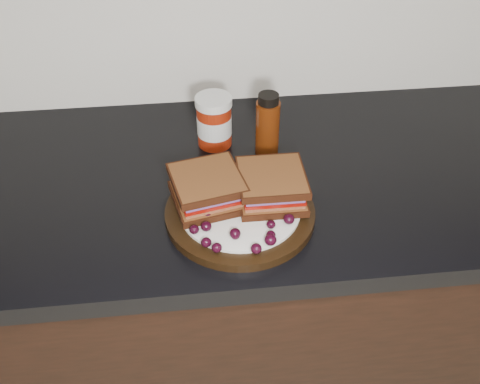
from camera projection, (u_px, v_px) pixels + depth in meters
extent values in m
cube|color=black|center=(158.00, 321.00, 1.39)|extent=(3.96, 0.58, 0.86)
cube|color=black|center=(136.00, 189.00, 1.10)|extent=(3.98, 0.60, 0.04)
cylinder|color=black|center=(240.00, 213.00, 1.00)|extent=(0.28, 0.28, 0.02)
ellipsoid|color=black|center=(194.00, 229.00, 0.93)|extent=(0.02, 0.02, 0.02)
ellipsoid|color=black|center=(206.00, 226.00, 0.94)|extent=(0.02, 0.02, 0.02)
ellipsoid|color=black|center=(206.00, 242.00, 0.91)|extent=(0.02, 0.02, 0.02)
ellipsoid|color=black|center=(217.00, 248.00, 0.90)|extent=(0.02, 0.02, 0.02)
ellipsoid|color=black|center=(235.00, 233.00, 0.93)|extent=(0.02, 0.02, 0.02)
ellipsoid|color=black|center=(235.00, 235.00, 0.92)|extent=(0.02, 0.02, 0.01)
ellipsoid|color=black|center=(256.00, 249.00, 0.90)|extent=(0.02, 0.02, 0.02)
ellipsoid|color=black|center=(270.00, 240.00, 0.91)|extent=(0.02, 0.02, 0.02)
ellipsoid|color=black|center=(271.00, 235.00, 0.92)|extent=(0.02, 0.02, 0.02)
ellipsoid|color=black|center=(271.00, 224.00, 0.94)|extent=(0.02, 0.02, 0.02)
ellipsoid|color=black|center=(289.00, 219.00, 0.95)|extent=(0.02, 0.02, 0.02)
ellipsoid|color=black|center=(282.00, 208.00, 0.98)|extent=(0.02, 0.02, 0.01)
ellipsoid|color=black|center=(284.00, 207.00, 0.98)|extent=(0.02, 0.02, 0.02)
ellipsoid|color=black|center=(287.00, 189.00, 1.02)|extent=(0.02, 0.02, 0.02)
ellipsoid|color=black|center=(275.00, 188.00, 1.02)|extent=(0.02, 0.02, 0.02)
ellipsoid|color=black|center=(262.00, 191.00, 1.01)|extent=(0.02, 0.02, 0.02)
ellipsoid|color=black|center=(211.00, 185.00, 1.02)|extent=(0.02, 0.02, 0.02)
ellipsoid|color=black|center=(205.00, 191.00, 1.01)|extent=(0.02, 0.02, 0.02)
ellipsoid|color=black|center=(197.00, 203.00, 0.98)|extent=(0.02, 0.02, 0.02)
ellipsoid|color=black|center=(189.00, 201.00, 0.99)|extent=(0.02, 0.02, 0.02)
ellipsoid|color=black|center=(208.00, 216.00, 0.96)|extent=(0.02, 0.02, 0.02)
ellipsoid|color=black|center=(220.00, 197.00, 1.00)|extent=(0.02, 0.02, 0.01)
ellipsoid|color=black|center=(210.00, 199.00, 1.00)|extent=(0.01, 0.01, 0.01)
ellipsoid|color=black|center=(186.00, 206.00, 0.98)|extent=(0.02, 0.02, 0.02)
cylinder|color=maroon|center=(214.00, 121.00, 1.15)|extent=(0.08, 0.08, 0.12)
cylinder|color=#4A1B07|center=(268.00, 124.00, 1.12)|extent=(0.07, 0.07, 0.14)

